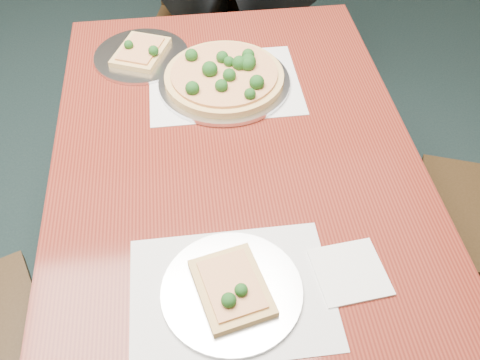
{
  "coord_description": "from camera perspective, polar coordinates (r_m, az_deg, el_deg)",
  "views": [
    {
      "loc": [
        0.24,
        -0.98,
        1.68
      ],
      "look_at": [
        0.34,
        -0.14,
        0.75
      ],
      "focal_mm": 40.0,
      "sensor_mm": 36.0,
      "label": 1
    }
  ],
  "objects": [
    {
      "name": "placemat_main",
      "position": [
        1.53,
        -1.68,
        10.22
      ],
      "size": [
        0.42,
        0.32,
        0.0
      ],
      "primitive_type": "cube",
      "color": "white",
      "rests_on": "dining_table"
    },
    {
      "name": "slice_plate_near",
      "position": [
        1.07,
        -0.88,
        -11.63
      ],
      "size": [
        0.28,
        0.28,
        0.06
      ],
      "color": "silver",
      "rests_on": "dining_table"
    },
    {
      "name": "napkin",
      "position": [
        1.12,
        11.63,
        -9.58
      ],
      "size": [
        0.15,
        0.15,
        0.01
      ],
      "primitive_type": "cube",
      "rotation": [
        0.0,
        0.0,
        0.1
      ],
      "color": "white",
      "rests_on": "dining_table"
    },
    {
      "name": "pizza_pan",
      "position": [
        1.52,
        -1.61,
        10.93
      ],
      "size": [
        0.37,
        0.37,
        0.08
      ],
      "color": "silver",
      "rests_on": "dining_table"
    },
    {
      "name": "dining_table",
      "position": [
        1.33,
        -0.0,
        -2.67
      ],
      "size": [
        0.9,
        1.5,
        0.75
      ],
      "color": "#551811",
      "rests_on": "ground"
    },
    {
      "name": "chair_far",
      "position": [
        2.33,
        -3.83,
        17.61
      ],
      "size": [
        0.51,
        0.51,
        0.91
      ],
      "rotation": [
        0.0,
        0.0,
        -0.26
      ],
      "color": "black",
      "rests_on": "ground"
    },
    {
      "name": "placemat_near",
      "position": [
        1.08,
        -0.88,
        -11.92
      ],
      "size": [
        0.4,
        0.3,
        0.0
      ],
      "primitive_type": "cube",
      "color": "white",
      "rests_on": "dining_table"
    },
    {
      "name": "ground",
      "position": [
        1.96,
        -10.82,
        -12.69
      ],
      "size": [
        8.0,
        8.0,
        0.0
      ],
      "primitive_type": "plane",
      "color": "black",
      "rests_on": "ground"
    },
    {
      "name": "slice_plate_far",
      "position": [
        1.66,
        -10.49,
        13.1
      ],
      "size": [
        0.28,
        0.28,
        0.06
      ],
      "color": "silver",
      "rests_on": "dining_table"
    }
  ]
}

